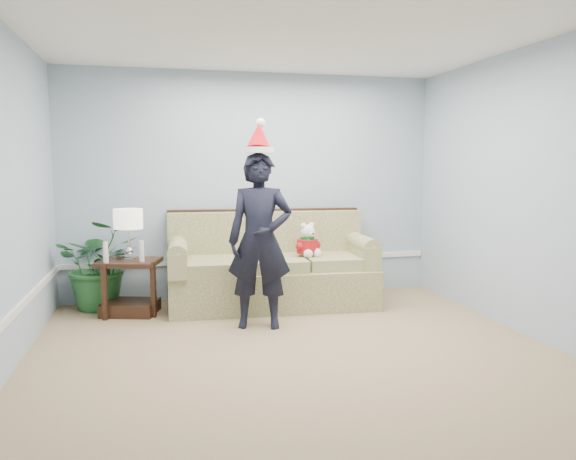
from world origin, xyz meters
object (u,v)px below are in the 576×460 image
(sofa, at_px, (271,272))
(table_lamp, at_px, (128,221))
(side_table, at_px, (130,293))
(man, at_px, (260,241))
(houseplant, at_px, (100,264))
(teddy_bear, at_px, (308,244))

(sofa, height_order, table_lamp, table_lamp)
(side_table, bearing_deg, man, -31.90)
(houseplant, bearing_deg, sofa, -7.72)
(sofa, distance_m, man, 1.03)
(man, height_order, teddy_bear, man)
(houseplant, xyz_separation_m, man, (1.61, -1.13, 0.36))
(sofa, distance_m, side_table, 1.58)
(sofa, distance_m, houseplant, 1.92)
(table_lamp, distance_m, man, 1.52)
(houseplant, xyz_separation_m, teddy_bear, (2.29, -0.40, 0.20))
(side_table, bearing_deg, table_lamp, 77.58)
(side_table, relative_size, teddy_bear, 1.85)
(side_table, height_order, teddy_bear, teddy_bear)
(man, xyz_separation_m, teddy_bear, (0.68, 0.73, -0.15))
(table_lamp, bearing_deg, teddy_bear, -2.57)
(sofa, relative_size, houseplant, 2.32)
(side_table, bearing_deg, teddy_bear, -2.05)
(table_lamp, bearing_deg, man, -32.54)
(sofa, height_order, man, man)
(teddy_bear, bearing_deg, man, -153.82)
(side_table, distance_m, man, 1.64)
(sofa, height_order, houseplant, sofa)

